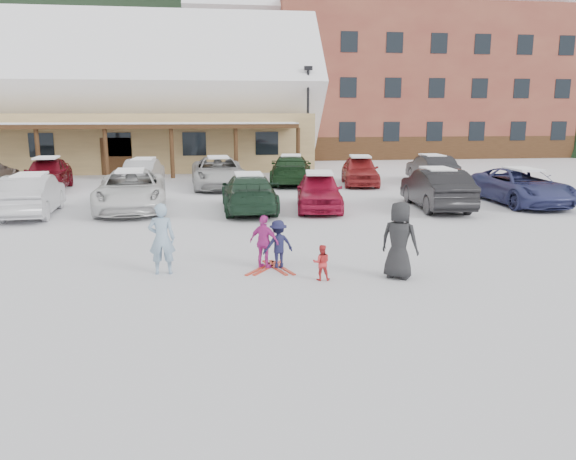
{
  "coord_description": "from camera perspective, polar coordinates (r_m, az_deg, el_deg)",
  "views": [
    {
      "loc": [
        -1.43,
        -11.62,
        3.68
      ],
      "look_at": [
        0.3,
        1.0,
        1.0
      ],
      "focal_mm": 35.0,
      "sensor_mm": 36.0,
      "label": 1
    }
  ],
  "objects": [
    {
      "name": "skis_child_navy",
      "position": [
        13.54,
        -0.99,
        -3.83
      ],
      "size": [
        0.6,
        1.4,
        0.03
      ],
      "primitive_type": "cube",
      "rotation": [
        0.0,
        0.0,
        3.44
      ],
      "color": "red",
      "rests_on": "ground"
    },
    {
      "name": "parked_car_1",
      "position": [
        22.31,
        -24.6,
        3.25
      ],
      "size": [
        1.92,
        4.64,
        1.49
      ],
      "primitive_type": "imported",
      "rotation": [
        0.0,
        0.0,
        3.22
      ],
      "color": "#BCBCC1",
      "rests_on": "ground"
    },
    {
      "name": "parked_car_4",
      "position": [
        21.56,
        3.18,
        3.96
      ],
      "size": [
        2.29,
        4.4,
        1.43
      ],
      "primitive_type": "imported",
      "rotation": [
        0.0,
        0.0,
        -0.15
      ],
      "color": "#AA1537",
      "rests_on": "ground"
    },
    {
      "name": "parked_car_10",
      "position": [
        28.09,
        -7.08,
        5.83
      ],
      "size": [
        2.78,
        5.59,
        1.52
      ],
      "primitive_type": "imported",
      "rotation": [
        0.0,
        0.0,
        0.05
      ],
      "color": "#BCBCBC",
      "rests_on": "ground"
    },
    {
      "name": "parked_car_9",
      "position": [
        29.52,
        -14.4,
        5.71
      ],
      "size": [
        1.74,
        4.29,
        1.38
      ],
      "primitive_type": "imported",
      "rotation": [
        0.0,
        0.0,
        3.08
      ],
      "color": "#A5A5AA",
      "rests_on": "ground"
    },
    {
      "name": "parked_car_8",
      "position": [
        29.31,
        -23.23,
        5.26
      ],
      "size": [
        2.25,
        4.75,
        1.57
      ],
      "primitive_type": "imported",
      "rotation": [
        0.0,
        0.0,
        0.09
      ],
      "color": "#610914",
      "rests_on": "ground"
    },
    {
      "name": "day_lodge",
      "position": [
        40.3,
        -19.03,
        11.63
      ],
      "size": [
        29.12,
        12.5,
        10.38
      ],
      "color": "tan",
      "rests_on": "ground"
    },
    {
      "name": "adult_skier",
      "position": [
        13.21,
        -12.7,
        -0.87
      ],
      "size": [
        0.61,
        0.4,
        1.66
      ],
      "primitive_type": "imported",
      "rotation": [
        0.0,
        0.0,
        3.14
      ],
      "color": "#86A5C0",
      "rests_on": "ground"
    },
    {
      "name": "child_navy",
      "position": [
        13.39,
        -1.0,
        -1.47
      ],
      "size": [
        0.85,
        0.64,
        1.17
      ],
      "primitive_type": "imported",
      "rotation": [
        0.0,
        0.0,
        3.44
      ],
      "color": "#17183B",
      "rests_on": "ground"
    },
    {
      "name": "parked_car_3",
      "position": [
        21.24,
        -3.99,
        3.81
      ],
      "size": [
        1.98,
        4.86,
        1.41
      ],
      "primitive_type": "imported",
      "rotation": [
        0.0,
        0.0,
        3.14
      ],
      "color": "#1D3927",
      "rests_on": "ground"
    },
    {
      "name": "ground",
      "position": [
        12.27,
        -0.76,
        -5.57
      ],
      "size": [
        160.0,
        160.0,
        0.0
      ],
      "primitive_type": "plane",
      "color": "white",
      "rests_on": "ground"
    },
    {
      "name": "lamp_post",
      "position": [
        35.72,
        2.04,
        11.8
      ],
      "size": [
        0.5,
        0.25,
        6.45
      ],
      "color": "black",
      "rests_on": "ground"
    },
    {
      "name": "skis_child_magenta",
      "position": [
        13.52,
        -2.4,
        -3.86
      ],
      "size": [
        0.95,
        1.27,
        0.03
      ],
      "primitive_type": "cube",
      "rotation": [
        0.0,
        0.0,
        2.55
      ],
      "color": "red",
      "rests_on": "ground"
    },
    {
      "name": "alpine_hotel",
      "position": [
        52.28,
        10.18,
        17.15
      ],
      "size": [
        31.48,
        14.01,
        21.48
      ],
      "color": "brown",
      "rests_on": "ground"
    },
    {
      "name": "parked_car_13",
      "position": [
        30.89,
        14.38,
        6.04
      ],
      "size": [
        1.78,
        4.51,
        1.46
      ],
      "primitive_type": "imported",
      "rotation": [
        0.0,
        0.0,
        3.09
      ],
      "color": "black",
      "rests_on": "ground"
    },
    {
      "name": "conifer_3",
      "position": [
        56.13,
        -0.19,
        13.36
      ],
      "size": [
        3.96,
        3.96,
        9.18
      ],
      "color": "black",
      "rests_on": "ground"
    },
    {
      "name": "conifer_4",
      "position": [
        67.7,
        24.47,
        13.28
      ],
      "size": [
        5.06,
        5.06,
        11.73
      ],
      "color": "black",
      "rests_on": "ground"
    },
    {
      "name": "parked_car_6",
      "position": [
        24.72,
        22.65,
        4.1
      ],
      "size": [
        2.4,
        5.2,
        1.45
      ],
      "primitive_type": "imported",
      "rotation": [
        0.0,
        0.0,
        0.0
      ],
      "color": "navy",
      "rests_on": "ground"
    },
    {
      "name": "parked_car_2",
      "position": [
        22.21,
        -15.64,
        3.9
      ],
      "size": [
        2.96,
        5.69,
        1.53
      ],
      "primitive_type": "imported",
      "rotation": [
        0.0,
        0.0,
        0.08
      ],
      "color": "silver",
      "rests_on": "ground"
    },
    {
      "name": "bystander_dark",
      "position": [
        12.78,
        11.25,
        -1.02
      ],
      "size": [
        1.02,
        0.97,
        1.76
      ],
      "primitive_type": "imported",
      "rotation": [
        0.0,
        0.0,
        2.47
      ],
      "color": "black",
      "rests_on": "ground"
    },
    {
      "name": "parked_car_11",
      "position": [
        29.29,
        0.32,
        6.14
      ],
      "size": [
        2.88,
        5.41,
        1.49
      ],
      "primitive_type": "imported",
      "rotation": [
        0.0,
        0.0,
        2.98
      ],
      "color": "#173419",
      "rests_on": "ground"
    },
    {
      "name": "parked_car_12",
      "position": [
        29.16,
        7.32,
        6.01
      ],
      "size": [
        2.44,
        4.57,
        1.48
      ],
      "primitive_type": "imported",
      "rotation": [
        0.0,
        0.0,
        -0.17
      ],
      "color": "maroon",
      "rests_on": "ground"
    },
    {
      "name": "parked_car_5",
      "position": [
        22.51,
        14.85,
        4.08
      ],
      "size": [
        2.0,
        4.83,
        1.56
      ],
      "primitive_type": "imported",
      "rotation": [
        0.0,
        0.0,
        3.07
      ],
      "color": "black",
      "rests_on": "ground"
    },
    {
      "name": "toddler_red",
      "position": [
        12.51,
        3.43,
        -3.32
      ],
      "size": [
        0.44,
        0.36,
        0.81
      ],
      "primitive_type": "imported",
      "rotation": [
        0.0,
        0.0,
        2.99
      ],
      "color": "red",
      "rests_on": "ground"
    },
    {
      "name": "child_magenta",
      "position": [
        13.36,
        -2.43,
        -1.24
      ],
      "size": [
        0.81,
        0.69,
        1.3
      ],
      "primitive_type": "imported",
      "rotation": [
        0.0,
        0.0,
        2.55
      ],
      "color": "#C72F98",
      "rests_on": "ground"
    },
    {
      "name": "forested_hillside",
      "position": [
        97.84,
        -7.34,
        20.81
      ],
      "size": [
        300.0,
        70.0,
        38.0
      ],
      "primitive_type": "cube",
      "color": "black",
      "rests_on": "ground"
    }
  ]
}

